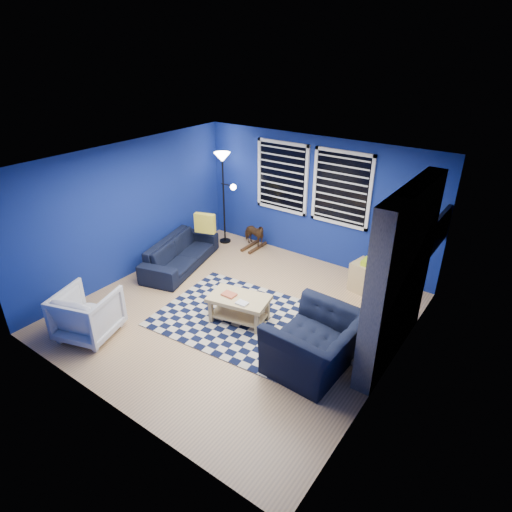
{
  "coord_description": "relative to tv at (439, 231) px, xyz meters",
  "views": [
    {
      "loc": [
        3.68,
        -4.63,
        4.06
      ],
      "look_at": [
        0.16,
        0.3,
        0.99
      ],
      "focal_mm": 30.0,
      "sensor_mm": 36.0,
      "label": 1
    }
  ],
  "objects": [
    {
      "name": "throw_pillow",
      "position": [
        -4.23,
        -0.76,
        -0.64
      ],
      "size": [
        0.44,
        0.25,
        0.4
      ],
      "primitive_type": "cube",
      "rotation": [
        0.0,
        0.0,
        0.31
      ],
      "color": "yellow",
      "rests_on": "sofa"
    },
    {
      "name": "rug",
      "position": [
        -2.36,
        -2.09,
        -1.39
      ],
      "size": [
        2.66,
        2.2,
        0.02
      ],
      "primitive_type": "cube",
      "rotation": [
        0.0,
        0.0,
        0.08
      ],
      "color": "black",
      "rests_on": "floor"
    },
    {
      "name": "armchair_bent",
      "position": [
        -3.93,
        -3.76,
        -1.02
      ],
      "size": [
        1.02,
        1.04,
        0.75
      ],
      "primitive_type": "imported",
      "rotation": [
        0.0,
        0.0,
        3.45
      ],
      "color": "gray",
      "rests_on": "floor"
    },
    {
      "name": "ceiling",
      "position": [
        -2.45,
        -2.0,
        1.1
      ],
      "size": [
        5.0,
        5.0,
        0.0
      ],
      "primitive_type": "plane",
      "rotation": [
        3.14,
        0.0,
        0.0
      ],
      "color": "white",
      "rests_on": "wall_back"
    },
    {
      "name": "wall_left",
      "position": [
        -4.95,
        -2.0,
        -0.15
      ],
      "size": [
        0.0,
        5.0,
        5.0
      ],
      "primitive_type": "plane",
      "rotation": [
        1.57,
        0.0,
        1.57
      ],
      "color": "navy",
      "rests_on": "floor"
    },
    {
      "name": "coffee_table",
      "position": [
        -2.29,
        -2.16,
        -1.07
      ],
      "size": [
        1.03,
        0.73,
        0.47
      ],
      "rotation": [
        0.0,
        0.0,
        0.21
      ],
      "color": "tan",
      "rests_on": "rug"
    },
    {
      "name": "armchair_big",
      "position": [
        -0.79,
        -2.42,
        -1.0
      ],
      "size": [
        1.26,
        1.11,
        0.8
      ],
      "primitive_type": "imported",
      "rotation": [
        0.0,
        0.0,
        -1.61
      ],
      "color": "black",
      "rests_on": "floor"
    },
    {
      "name": "cabinet",
      "position": [
        -0.94,
        -0.1,
        -1.12
      ],
      "size": [
        0.72,
        0.54,
        0.63
      ],
      "rotation": [
        0.0,
        0.0,
        -0.18
      ],
      "color": "tan",
      "rests_on": "floor"
    },
    {
      "name": "rocking_horse",
      "position": [
        -3.68,
        0.17,
        -1.07
      ],
      "size": [
        0.33,
        0.64,
        0.52
      ],
      "primitive_type": "imported",
      "rotation": [
        0.0,
        0.0,
        1.48
      ],
      "color": "#432215",
      "rests_on": "floor"
    },
    {
      "name": "window_left",
      "position": [
        -3.2,
        0.46,
        0.2
      ],
      "size": [
        1.17,
        0.06,
        1.42
      ],
      "color": "black",
      "rests_on": "wall_back"
    },
    {
      "name": "fireplace",
      "position": [
        -0.09,
        -1.5,
        -0.2
      ],
      "size": [
        0.65,
        2.0,
        2.5
      ],
      "color": "gray",
      "rests_on": "floor"
    },
    {
      "name": "floor",
      "position": [
        -2.45,
        -2.0,
        -1.4
      ],
      "size": [
        5.0,
        5.0,
        0.0
      ],
      "primitive_type": "plane",
      "color": "tan",
      "rests_on": "ground"
    },
    {
      "name": "wall_back",
      "position": [
        -2.45,
        0.5,
        -0.15
      ],
      "size": [
        5.0,
        0.0,
        5.0
      ],
      "primitive_type": "plane",
      "rotation": [
        1.57,
        0.0,
        0.0
      ],
      "color": "navy",
      "rests_on": "floor"
    },
    {
      "name": "window_right",
      "position": [
        -1.9,
        0.46,
        0.2
      ],
      "size": [
        1.17,
        0.06,
        1.42
      ],
      "color": "black",
      "rests_on": "wall_back"
    },
    {
      "name": "wall_right",
      "position": [
        0.05,
        -2.0,
        -0.15
      ],
      "size": [
        0.0,
        5.0,
        5.0
      ],
      "primitive_type": "plane",
      "rotation": [
        1.57,
        0.0,
        -1.57
      ],
      "color": "navy",
      "rests_on": "floor"
    },
    {
      "name": "floor_lamp",
      "position": [
        -4.39,
        0.07,
        0.24
      ],
      "size": [
        0.54,
        0.33,
        2.0
      ],
      "color": "black",
      "rests_on": "floor"
    },
    {
      "name": "tv",
      "position": [
        0.0,
        0.0,
        0.0
      ],
      "size": [
        0.07,
        1.0,
        0.58
      ],
      "color": "black",
      "rests_on": "wall_right"
    },
    {
      "name": "sofa",
      "position": [
        -4.38,
        -1.35,
        -1.12
      ],
      "size": [
        2.07,
        1.24,
        0.57
      ],
      "primitive_type": "imported",
      "rotation": [
        0.0,
        0.0,
        1.84
      ],
      "color": "black",
      "rests_on": "floor"
    }
  ]
}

